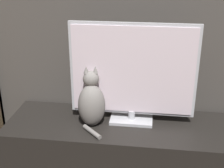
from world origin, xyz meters
TOP-DOWN VIEW (x-y plane):
  - tv_stand at (0.00, 0.93)m, footprint 1.59×0.50m
  - tv at (0.03, 0.99)m, footprint 0.80×0.17m
  - cat at (-0.23, 0.90)m, footprint 0.20×0.27m

SIDE VIEW (x-z plane):
  - tv_stand at x=0.00m, z-range 0.00..0.51m
  - cat at x=-0.23m, z-range 0.47..0.86m
  - tv at x=0.03m, z-range 0.51..1.17m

